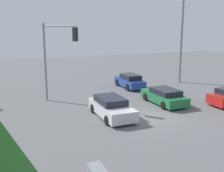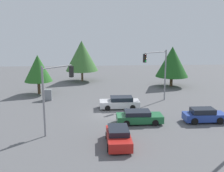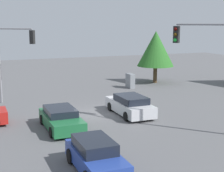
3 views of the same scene
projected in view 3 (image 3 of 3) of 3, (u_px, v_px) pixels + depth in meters
ground_plane at (94, 114)px, 24.87m from camera, size 80.00×80.00×0.00m
sedan_silver at (130, 105)px, 24.63m from camera, size 4.72×2.06×1.42m
sedan_blue at (96, 156)px, 15.20m from camera, size 4.21×1.84×1.45m
sedan_green at (61, 119)px, 21.33m from camera, size 4.60×2.06×1.31m
traffic_signal_main at (12, 51)px, 27.24m from camera, size 2.60×2.68×6.31m
traffic_signal_cross at (209, 57)px, 20.33m from camera, size 3.43×2.20×6.68m
electrical_cabinet at (130, 81)px, 34.68m from camera, size 1.20×0.53×1.46m
tree_right at (156, 49)px, 37.15m from camera, size 3.98×3.98×5.66m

